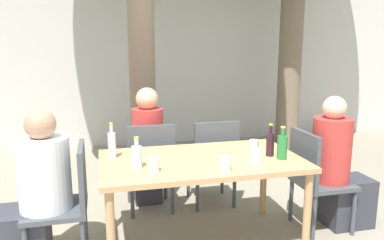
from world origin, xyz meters
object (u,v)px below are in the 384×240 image
(water_bottle_3, at_px, (112,145))
(green_bottle_0, at_px, (282,146))
(patio_chair_1, at_px, (314,175))
(patio_chair_2, at_px, (150,163))
(drinking_glass_3, at_px, (154,165))
(wine_bottle_2, at_px, (270,144))
(drinking_glass_0, at_px, (256,156))
(person_seated_0, at_px, (34,198))
(drinking_glass_2, at_px, (225,164))
(water_bottle_1, at_px, (137,156))
(patio_chair_0, at_px, (68,198))
(person_seated_1, at_px, (338,170))
(dining_table_front, at_px, (201,167))
(drinking_glass_1, at_px, (254,148))
(person_seated_2, at_px, (147,153))
(patio_chair_3, at_px, (213,158))

(water_bottle_3, bearing_deg, green_bottle_0, -14.84)
(patio_chair_1, distance_m, patio_chair_2, 1.49)
(patio_chair_2, xyz_separation_m, drinking_glass_3, (-0.09, -0.90, 0.28))
(patio_chair_2, height_order, water_bottle_3, water_bottle_3)
(wine_bottle_2, relative_size, drinking_glass_0, 2.34)
(person_seated_0, xyz_separation_m, drinking_glass_2, (1.34, -0.33, 0.25))
(water_bottle_1, height_order, water_bottle_3, water_bottle_3)
(water_bottle_3, bearing_deg, water_bottle_1, -60.55)
(patio_chair_0, relative_size, patio_chair_1, 1.00)
(patio_chair_0, bearing_deg, person_seated_1, 90.00)
(patio_chair_1, height_order, water_bottle_1, water_bottle_1)
(dining_table_front, height_order, person_seated_1, person_seated_1)
(drinking_glass_1, bearing_deg, person_seated_2, 128.82)
(patio_chair_2, bearing_deg, water_bottle_3, 54.07)
(dining_table_front, distance_m, person_seated_2, 0.97)
(person_seated_0, relative_size, drinking_glass_2, 11.20)
(patio_chair_1, bearing_deg, drinking_glass_2, 109.30)
(patio_chair_3, distance_m, drinking_glass_0, 0.94)
(drinking_glass_2, bearing_deg, water_bottle_1, 160.67)
(patio_chair_0, xyz_separation_m, patio_chair_3, (1.33, 0.68, 0.00))
(dining_table_front, height_order, patio_chair_0, patio_chair_0)
(patio_chair_0, distance_m, person_seated_0, 0.23)
(patio_chair_1, height_order, patio_chair_2, same)
(person_seated_0, bearing_deg, wine_bottle_2, 87.97)
(person_seated_1, bearing_deg, water_bottle_3, 84.76)
(patio_chair_0, height_order, person_seated_1, person_seated_1)
(person_seated_1, height_order, drinking_glass_1, person_seated_1)
(dining_table_front, xyz_separation_m, water_bottle_1, (-0.51, -0.11, 0.16))
(drinking_glass_3, bearing_deg, dining_table_front, 28.56)
(dining_table_front, relative_size, person_seated_2, 1.30)
(water_bottle_3, bearing_deg, drinking_glass_1, -9.92)
(patio_chair_2, distance_m, drinking_glass_2, 1.12)
(drinking_glass_0, bearing_deg, patio_chair_1, 18.23)
(person_seated_2, xyz_separation_m, water_bottle_1, (-0.20, -1.03, 0.28))
(drinking_glass_1, height_order, drinking_glass_2, drinking_glass_1)
(patio_chair_3, bearing_deg, person_seated_1, 144.04)
(patio_chair_0, height_order, drinking_glass_0, patio_chair_0)
(person_seated_2, bearing_deg, person_seated_0, 44.42)
(wine_bottle_2, bearing_deg, dining_table_front, 173.44)
(drinking_glass_3, bearing_deg, drinking_glass_1, 13.50)
(water_bottle_1, distance_m, water_bottle_3, 0.34)
(drinking_glass_3, bearing_deg, patio_chair_0, 160.19)
(dining_table_front, xyz_separation_m, patio_chair_2, (-0.31, 0.68, -0.15))
(green_bottle_0, relative_size, water_bottle_1, 1.13)
(green_bottle_0, distance_m, water_bottle_3, 1.33)
(person_seated_1, xyz_separation_m, drinking_glass_2, (-1.16, -0.33, 0.25))
(patio_chair_0, height_order, patio_chair_3, same)
(patio_chair_0, relative_size, wine_bottle_2, 3.38)
(green_bottle_0, bearing_deg, drinking_glass_1, 139.59)
(drinking_glass_1, bearing_deg, wine_bottle_2, -21.20)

